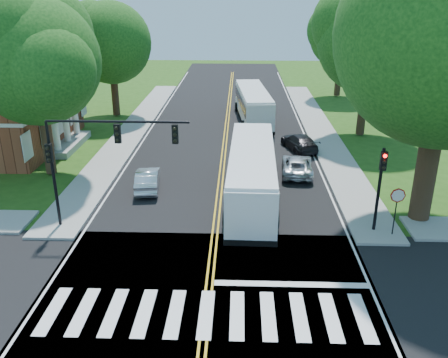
{
  "coord_description": "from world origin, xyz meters",
  "views": [
    {
      "loc": [
        1.21,
        -15.52,
        11.68
      ],
      "look_at": [
        0.41,
        7.59,
        2.4
      ],
      "focal_mm": 38.0,
      "sensor_mm": 36.0,
      "label": 1
    }
  ],
  "objects_px": {
    "bus_follow": "(253,104)",
    "hatchback": "(148,179)",
    "suv": "(297,165)",
    "signal_nw": "(96,149)",
    "dark_sedan": "(299,142)",
    "bus_lead": "(252,173)",
    "signal_ne": "(381,179)"
  },
  "relations": [
    {
      "from": "signal_ne",
      "to": "bus_lead",
      "type": "height_order",
      "value": "signal_ne"
    },
    {
      "from": "bus_follow",
      "to": "hatchback",
      "type": "xyz_separation_m",
      "value": [
        -6.94,
        -17.03,
        -0.91
      ]
    },
    {
      "from": "signal_ne",
      "to": "dark_sedan",
      "type": "distance_m",
      "value": 13.88
    },
    {
      "from": "signal_nw",
      "to": "signal_ne",
      "type": "xyz_separation_m",
      "value": [
        14.06,
        0.01,
        -1.41
      ]
    },
    {
      "from": "bus_lead",
      "to": "suv",
      "type": "xyz_separation_m",
      "value": [
        3.18,
        4.28,
        -1.03
      ]
    },
    {
      "from": "hatchback",
      "to": "dark_sedan",
      "type": "bearing_deg",
      "value": -148.52
    },
    {
      "from": "bus_lead",
      "to": "suv",
      "type": "relative_size",
      "value": 2.76
    },
    {
      "from": "hatchback",
      "to": "suv",
      "type": "relative_size",
      "value": 0.9
    },
    {
      "from": "bus_follow",
      "to": "signal_ne",
      "type": "bearing_deg",
      "value": 99.17
    },
    {
      "from": "dark_sedan",
      "to": "signal_nw",
      "type": "bearing_deg",
      "value": 32.31
    },
    {
      "from": "hatchback",
      "to": "bus_follow",
      "type": "bearing_deg",
      "value": -119.06
    },
    {
      "from": "hatchback",
      "to": "dark_sedan",
      "type": "xyz_separation_m",
      "value": [
        10.36,
        8.2,
        -0.02
      ]
    },
    {
      "from": "signal_ne",
      "to": "suv",
      "type": "distance_m",
      "value": 9.13
    },
    {
      "from": "signal_nw",
      "to": "dark_sedan",
      "type": "distance_m",
      "value": 18.25
    },
    {
      "from": "signal_ne",
      "to": "suv",
      "type": "relative_size",
      "value": 1.0
    },
    {
      "from": "bus_follow",
      "to": "dark_sedan",
      "type": "relative_size",
      "value": 2.67
    },
    {
      "from": "signal_nw",
      "to": "bus_lead",
      "type": "relative_size",
      "value": 0.59
    },
    {
      "from": "signal_nw",
      "to": "suv",
      "type": "relative_size",
      "value": 1.63
    },
    {
      "from": "bus_follow",
      "to": "dark_sedan",
      "type": "height_order",
      "value": "bus_follow"
    },
    {
      "from": "signal_nw",
      "to": "hatchback",
      "type": "xyz_separation_m",
      "value": [
        1.35,
        5.29,
        -3.72
      ]
    },
    {
      "from": "signal_ne",
      "to": "bus_lead",
      "type": "relative_size",
      "value": 0.36
    },
    {
      "from": "hatchback",
      "to": "dark_sedan",
      "type": "height_order",
      "value": "hatchback"
    },
    {
      "from": "bus_lead",
      "to": "signal_nw",
      "type": "bearing_deg",
      "value": 28.65
    },
    {
      "from": "signal_nw",
      "to": "suv",
      "type": "bearing_deg",
      "value": 37.01
    },
    {
      "from": "suv",
      "to": "dark_sedan",
      "type": "xyz_separation_m",
      "value": [
        0.73,
        5.22,
        0.02
      ]
    },
    {
      "from": "signal_ne",
      "to": "dark_sedan",
      "type": "bearing_deg",
      "value": 99.88
    },
    {
      "from": "bus_follow",
      "to": "bus_lead",
      "type": "bearing_deg",
      "value": 83.15
    },
    {
      "from": "suv",
      "to": "signal_nw",
      "type": "bearing_deg",
      "value": 41.81
    },
    {
      "from": "bus_lead",
      "to": "dark_sedan",
      "type": "distance_m",
      "value": 10.32
    },
    {
      "from": "signal_ne",
      "to": "suv",
      "type": "xyz_separation_m",
      "value": [
        -3.08,
        8.27,
        -2.34
      ]
    },
    {
      "from": "hatchback",
      "to": "suv",
      "type": "xyz_separation_m",
      "value": [
        9.63,
        2.99,
        -0.04
      ]
    },
    {
      "from": "signal_ne",
      "to": "bus_lead",
      "type": "distance_m",
      "value": 7.53
    }
  ]
}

